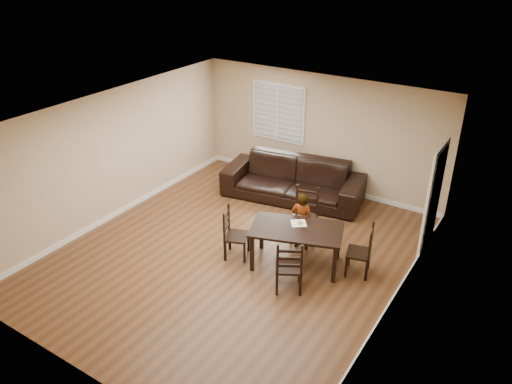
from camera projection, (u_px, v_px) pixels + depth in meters
ground at (235, 254)px, 9.44m from camera, size 7.00×7.00×0.00m
room at (240, 164)px, 8.74m from camera, size 6.04×7.04×2.72m
dining_table at (297, 233)px, 8.85m from camera, size 1.82×1.38×0.76m
chair_near at (306, 214)px, 9.83m from camera, size 0.57×0.55×1.06m
chair_far at (289, 271)px, 8.21m from camera, size 0.60×0.59×1.00m
chair_left at (230, 235)px, 9.20m from camera, size 0.56×0.57×0.99m
chair_right at (366, 253)px, 8.69m from camera, size 0.50×0.52×0.97m
child at (302, 221)px, 9.40m from camera, size 0.46×0.35×1.16m
napkin at (299, 223)px, 8.97m from camera, size 0.37×0.37×0.00m
donut at (300, 222)px, 8.95m from camera, size 0.10×0.10×0.04m
sofa at (293, 180)px, 11.29m from camera, size 3.29×1.74×0.91m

